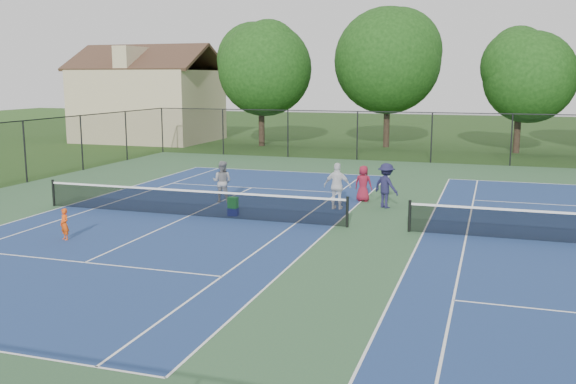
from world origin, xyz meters
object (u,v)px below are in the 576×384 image
(bystander_a, at_px, (337,186))
(bystander_b, at_px, (386,186))
(child_player, at_px, (65,224))
(ball_hopper, at_px, (233,203))
(tree_back_b, at_px, (388,56))
(clapboard_house, at_px, (149,102))
(bystander_c, at_px, (363,184))
(instructor, at_px, (222,182))
(ball_crate, at_px, (233,212))
(tree_back_a, at_px, (261,64))
(tree_back_c, at_px, (521,71))

(bystander_a, xyz_separation_m, bystander_b, (1.74, 0.87, -0.03))
(child_player, bearing_deg, ball_hopper, 78.59)
(tree_back_b, relative_size, ball_hopper, 24.72)
(bystander_a, bearing_deg, child_player, 47.29)
(clapboard_house, height_order, bystander_c, clapboard_house)
(child_player, relative_size, instructor, 0.59)
(child_player, distance_m, instructor, 7.60)
(bystander_a, xyz_separation_m, bystander_c, (0.63, 1.93, -0.17))
(bystander_b, relative_size, bystander_c, 1.19)
(ball_hopper, bearing_deg, bystander_a, 34.44)
(ball_crate, bearing_deg, bystander_b, 31.91)
(ball_hopper, bearing_deg, bystander_c, 46.59)
(bystander_a, distance_m, bystander_c, 2.03)
(clapboard_house, bearing_deg, tree_back_a, -5.71)
(tree_back_a, relative_size, tree_back_c, 1.09)
(tree_back_b, relative_size, clapboard_house, 0.93)
(tree_back_b, distance_m, child_player, 31.43)
(bystander_c, bearing_deg, ball_hopper, 52.47)
(clapboard_house, height_order, bystander_a, clapboard_house)
(ball_crate, bearing_deg, tree_back_b, 86.67)
(ball_crate, bearing_deg, bystander_a, 34.44)
(child_player, height_order, bystander_c, bystander_c)
(bystander_c, height_order, ball_crate, bystander_c)
(tree_back_a, height_order, ball_hopper, tree_back_a)
(bystander_c, bearing_deg, ball_crate, 52.47)
(clapboard_house, bearing_deg, tree_back_c, 0.00)
(tree_back_b, bearing_deg, bystander_c, -83.17)
(bystander_a, height_order, bystander_c, bystander_a)
(bystander_a, relative_size, bystander_b, 1.03)
(tree_back_c, distance_m, child_player, 33.00)
(instructor, height_order, bystander_a, bystander_a)
(bystander_b, distance_m, ball_hopper, 6.06)
(ball_crate, bearing_deg, ball_hopper, 0.00)
(bystander_b, distance_m, bystander_c, 1.54)
(clapboard_house, bearing_deg, ball_hopper, -54.39)
(tree_back_a, bearing_deg, instructor, -73.96)
(bystander_a, bearing_deg, bystander_b, -152.11)
(tree_back_b, xyz_separation_m, bystander_c, (2.54, -21.21, -5.85))
(bystander_a, bearing_deg, tree_back_b, -83.96)
(instructor, distance_m, ball_crate, 2.82)
(clapboard_house, distance_m, bystander_b, 31.15)
(tree_back_c, bearing_deg, tree_back_a, -176.82)
(tree_back_a, relative_size, tree_back_b, 0.91)
(tree_back_a, bearing_deg, bystander_c, -59.01)
(tree_back_c, height_order, ball_hopper, tree_back_c)
(child_player, relative_size, ball_hopper, 2.49)
(tree_back_a, relative_size, bystander_c, 6.14)
(bystander_a, relative_size, ball_crate, 4.86)
(tree_back_b, height_order, ball_hopper, tree_back_b)
(bystander_b, bearing_deg, child_player, 76.74)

